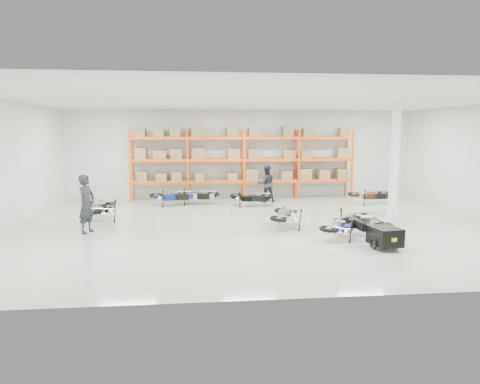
{
  "coord_description": "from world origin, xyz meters",
  "views": [
    {
      "loc": [
        -2.37,
        -15.21,
        3.38
      ],
      "look_at": [
        -0.71,
        1.06,
        1.1
      ],
      "focal_mm": 32.0,
      "sensor_mm": 36.0,
      "label": 1
    }
  ],
  "objects": [
    {
      "name": "room",
      "position": [
        0.0,
        0.0,
        2.25
      ],
      "size": [
        18.0,
        18.0,
        18.0
      ],
      "color": "#AABDAA",
      "rests_on": "ground"
    },
    {
      "name": "moto_touring_right",
      "position": [
        3.08,
        -1.94,
        0.6
      ],
      "size": [
        1.07,
        2.0,
        1.27
      ],
      "primitive_type": null,
      "rotation": [
        0.0,
        -0.09,
        0.05
      ],
      "color": "black",
      "rests_on": "ground"
    },
    {
      "name": "moto_back_d",
      "position": [
        5.87,
        4.16,
        0.55
      ],
      "size": [
        1.8,
        0.91,
        1.16
      ],
      "primitive_type": null,
      "rotation": [
        0.0,
        -0.09,
        1.56
      ],
      "color": "#46170E",
      "rests_on": "ground"
    },
    {
      "name": "moto_silver_left",
      "position": [
        0.82,
        -0.43,
        0.55
      ],
      "size": [
        1.35,
        1.98,
        1.17
      ],
      "primitive_type": null,
      "rotation": [
        0.0,
        -0.09,
        2.86
      ],
      "color": "silver",
      "rests_on": "ground"
    },
    {
      "name": "moto_back_c",
      "position": [
        0.13,
        4.14,
        0.53
      ],
      "size": [
        1.87,
        1.18,
        1.12
      ],
      "primitive_type": null,
      "rotation": [
        0.0,
        -0.09,
        1.38
      ],
      "color": "black",
      "rests_on": "ground"
    },
    {
      "name": "moto_back_b",
      "position": [
        -2.37,
        4.96,
        0.55
      ],
      "size": [
        1.94,
        1.22,
        1.17
      ],
      "primitive_type": null,
      "rotation": [
        0.0,
        -0.09,
        1.38
      ],
      "color": "#A5A8AE",
      "rests_on": "ground"
    },
    {
      "name": "person_left",
      "position": [
        -6.07,
        -0.57,
        0.99
      ],
      "size": [
        0.7,
        0.84,
        1.98
      ],
      "primitive_type": "imported",
      "rotation": [
        0.0,
        0.0,
        1.21
      ],
      "color": "#21232A",
      "rests_on": "ground"
    },
    {
      "name": "trailer",
      "position": [
        3.08,
        -3.54,
        0.37
      ],
      "size": [
        0.84,
        1.55,
        0.64
      ],
      "rotation": [
        0.0,
        0.0,
        0.15
      ],
      "color": "black",
      "rests_on": "ground"
    },
    {
      "name": "pallet_rack",
      "position": [
        -0.0,
        6.45,
        2.26
      ],
      "size": [
        11.28,
        0.98,
        3.62
      ],
      "color": "#FE540D",
      "rests_on": "ground"
    },
    {
      "name": "moto_blue_centre",
      "position": [
        2.23,
        -2.18,
        0.5
      ],
      "size": [
        1.63,
        1.8,
        1.06
      ],
      "primitive_type": null,
      "rotation": [
        0.0,
        -0.09,
        2.5
      ],
      "color": "#090748",
      "rests_on": "ground"
    },
    {
      "name": "structural_column",
      "position": [
        5.2,
        0.5,
        2.25
      ],
      "size": [
        0.25,
        0.25,
        4.5
      ],
      "primitive_type": "cube",
      "color": "white",
      "rests_on": "ground"
    },
    {
      "name": "moto_black_far_left",
      "position": [
        -6.04,
        1.54,
        0.62
      ],
      "size": [
        1.11,
        2.08,
        1.31
      ],
      "primitive_type": null,
      "rotation": [
        0.0,
        -0.09,
        3.19
      ],
      "color": "black",
      "rests_on": "ground"
    },
    {
      "name": "moto_back_a",
      "position": [
        -3.47,
        4.7,
        0.56
      ],
      "size": [
        1.96,
        1.18,
        1.2
      ],
      "primitive_type": null,
      "rotation": [
        0.0,
        -0.09,
        1.72
      ],
      "color": "navy",
      "rests_on": "ground"
    },
    {
      "name": "person_back",
      "position": [
        1.01,
        5.25,
        0.9
      ],
      "size": [
        0.92,
        0.74,
        1.8
      ],
      "primitive_type": "imported",
      "rotation": [
        0.0,
        0.0,
        3.21
      ],
      "color": "#222129",
      "rests_on": "ground"
    }
  ]
}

